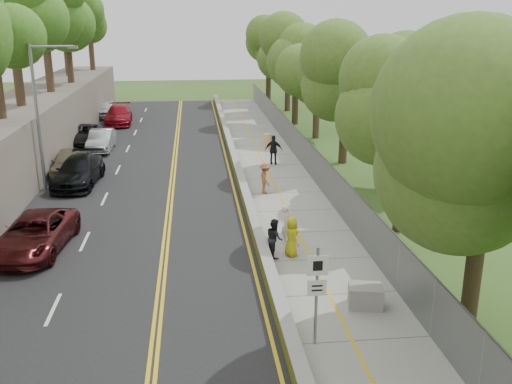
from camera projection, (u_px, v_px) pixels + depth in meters
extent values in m
plane|color=#33511E|center=(267.00, 299.00, 19.77)|extent=(140.00, 140.00, 0.00)
cube|color=black|center=(143.00, 182.00, 33.43)|extent=(11.20, 66.00, 0.04)
cube|color=gray|center=(277.00, 178.00, 34.26)|extent=(4.20, 66.00, 0.05)
cube|color=yellow|center=(239.00, 175.00, 33.94)|extent=(0.42, 66.00, 0.60)
cube|color=slate|center=(312.00, 162.00, 34.20)|extent=(0.04, 66.00, 2.00)
cylinder|color=gray|center=(38.00, 120.00, 30.74)|extent=(0.18, 0.18, 8.00)
cylinder|color=gray|center=(51.00, 46.00, 29.71)|extent=(2.30, 0.13, 0.13)
cube|color=gray|center=(73.00, 47.00, 29.84)|extent=(0.50, 0.22, 0.14)
cylinder|color=gray|center=(316.00, 297.00, 16.56)|extent=(0.09, 0.09, 3.10)
cube|color=white|center=(318.00, 266.00, 16.23)|extent=(0.62, 0.04, 0.62)
cube|color=white|center=(317.00, 288.00, 16.44)|extent=(0.56, 0.04, 0.50)
cylinder|color=orange|center=(267.00, 141.00, 41.91)|extent=(0.62, 0.62, 1.02)
cube|color=slate|center=(365.00, 296.00, 19.08)|extent=(1.27, 1.05, 0.75)
imported|color=#4F1719|center=(35.00, 234.00, 23.50)|extent=(2.98, 5.56, 1.48)
imported|color=black|center=(79.00, 171.00, 32.74)|extent=(2.58, 5.60, 1.58)
imported|color=gray|center=(69.00, 162.00, 34.94)|extent=(2.00, 4.59, 1.54)
imported|color=#A4A7AA|center=(101.00, 140.00, 41.07)|extent=(1.60, 4.50, 1.48)
imported|color=black|center=(85.00, 134.00, 43.26)|extent=(2.32, 5.03, 1.40)
imported|color=maroon|center=(119.00, 115.00, 51.00)|extent=(2.56, 5.68, 1.62)
imported|color=silver|center=(106.00, 109.00, 54.51)|extent=(1.89, 4.56, 1.54)
imported|color=gold|center=(292.00, 237.00, 23.00)|extent=(0.76, 0.93, 1.65)
imported|color=white|center=(286.00, 225.00, 24.20)|extent=(0.54, 0.70, 1.72)
imported|color=black|center=(274.00, 238.00, 22.91)|extent=(0.73, 0.87, 1.61)
imported|color=#995B33|center=(265.00, 178.00, 31.04)|extent=(0.80, 1.19, 1.72)
imported|color=black|center=(274.00, 150.00, 37.09)|extent=(1.21, 0.71, 1.93)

